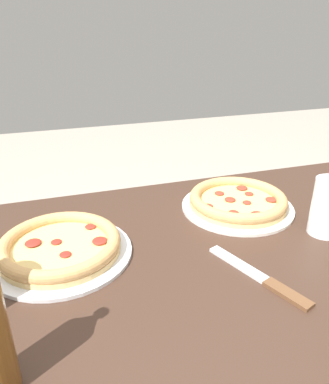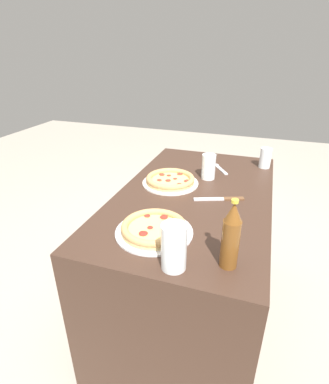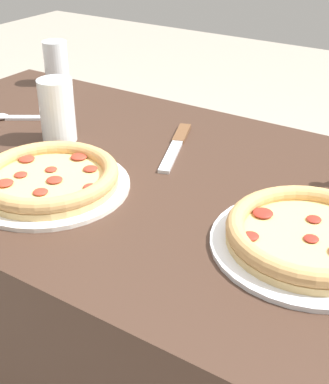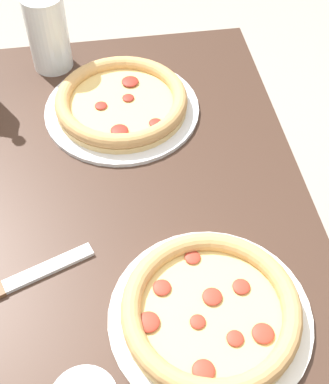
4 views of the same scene
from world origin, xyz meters
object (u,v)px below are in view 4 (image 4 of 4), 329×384
object	(u,v)px
knife	(12,284)
glass_lemonade	(48,35)
pizza_veggie	(122,103)
pizza_pepperoni	(211,312)

from	to	relation	value
knife	glass_lemonade	bearing A→B (deg)	-7.88
knife	pizza_veggie	bearing A→B (deg)	-29.21
glass_lemonade	knife	world-z (taller)	glass_lemonade
glass_lemonade	pizza_pepperoni	bearing A→B (deg)	-161.55
pizza_pepperoni	glass_lemonade	world-z (taller)	glass_lemonade
pizza_veggie	pizza_pepperoni	bearing A→B (deg)	-170.17
pizza_veggie	pizza_pepperoni	size ratio (longest dim) A/B	1.03
pizza_veggie	pizza_pepperoni	world-z (taller)	same
pizza_veggie	glass_lemonade	size ratio (longest dim) A/B	1.88
glass_lemonade	knife	bearing A→B (deg)	172.12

